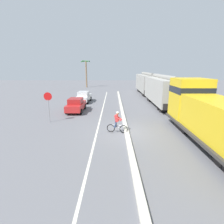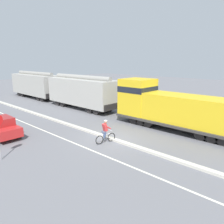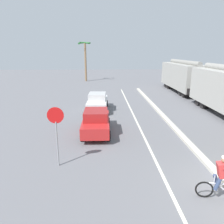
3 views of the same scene
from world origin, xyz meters
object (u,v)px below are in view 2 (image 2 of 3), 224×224
Objects in this scene: hopper_car_lead at (82,92)px; hopper_car_middle at (35,85)px; parked_car_red at (1,127)px; locomotive at (170,109)px; cyclist at (105,132)px.

hopper_car_lead is 11.60m from hopper_car_middle.
hopper_car_lead is at bearing 17.67° from parked_car_red.
locomotive reaches higher than hopper_car_middle.
hopper_car_middle reaches higher than parked_car_red.
hopper_car_lead is (0.00, 12.16, 0.28)m from locomotive.
parked_car_red is at bearing 142.17° from locomotive.
hopper_car_lead and hopper_car_middle have the same top height.
cyclist reaches higher than parked_car_red.
cyclist is at bearing 165.31° from locomotive.
hopper_car_middle is (0.00, 11.60, 0.00)m from hopper_car_lead.
hopper_car_lead is 1.00× the size of hopper_car_middle.
hopper_car_lead is 12.34m from cyclist.
parked_car_red is at bearing 124.09° from cyclist.
locomotive is 14.09m from parked_car_red.
parked_car_red is 2.46× the size of cyclist.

